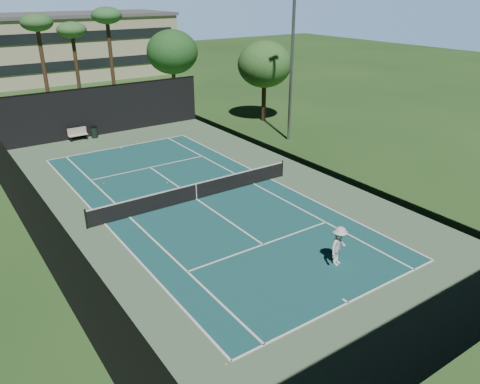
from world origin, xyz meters
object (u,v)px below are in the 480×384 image
object	(u,v)px
tennis_net	(196,191)
tennis_ball_c	(217,178)
tennis_ball_d	(104,183)
tennis_ball_b	(167,183)
park_bench	(78,134)
trash_bin	(94,132)
tennis_ball_a	(226,364)
player	(339,246)

from	to	relation	value
tennis_net	tennis_ball_c	world-z (taller)	tennis_net
tennis_ball_d	tennis_ball_c	bearing A→B (deg)	-27.92
tennis_net	tennis_ball_b	bearing A→B (deg)	95.61
park_bench	trash_bin	bearing A→B (deg)	-4.41
tennis_ball_a	park_bench	size ratio (longest dim) A/B	0.05
player	trash_bin	bearing A→B (deg)	76.15
tennis_ball_d	trash_bin	xyz separation A→B (m)	(2.83, 10.07, 0.45)
tennis_ball_c	tennis_net	bearing A→B (deg)	-142.93
tennis_ball_a	tennis_ball_b	xyz separation A→B (m)	(5.40, 15.09, 0.00)
park_bench	tennis_net	bearing A→B (deg)	-82.34
tennis_net	player	xyz separation A→B (m)	(1.69, -9.61, 0.36)
tennis_ball_c	tennis_ball_d	distance (m)	7.14
tennis_net	park_bench	bearing A→B (deg)	97.66
tennis_net	player	distance (m)	9.77
tennis_ball_a	tennis_ball_b	world-z (taller)	tennis_ball_b
tennis_net	tennis_ball_c	xyz separation A→B (m)	(2.70, 2.04, -0.52)
tennis_net	tennis_ball_c	bearing A→B (deg)	37.07
player	trash_bin	distance (m)	25.18
tennis_ball_d	park_bench	distance (m)	10.29
tennis_ball_c	park_bench	bearing A→B (deg)	109.51
tennis_ball_c	trash_bin	distance (m)	13.86
tennis_net	player	world-z (taller)	player
park_bench	tennis_ball_c	bearing A→B (deg)	-70.49
player	tennis_ball_b	distance (m)	12.97
tennis_ball_a	tennis_ball_c	bearing A→B (deg)	58.93
player	tennis_net	bearing A→B (deg)	80.49
tennis_ball_c	park_bench	world-z (taller)	park_bench
tennis_ball_b	park_bench	distance (m)	12.51
player	park_bench	size ratio (longest dim) A/B	1.23
tennis_ball_d	trash_bin	size ratio (longest dim) A/B	0.07
tennis_ball_c	trash_bin	size ratio (longest dim) A/B	0.08
tennis_ball_a	tennis_ball_c	size ratio (longest dim) A/B	0.94
tennis_ball_b	trash_bin	world-z (taller)	trash_bin
park_bench	player	bearing A→B (deg)	-81.45
tennis_ball_a	tennis_ball_c	distance (m)	16.29
player	tennis_ball_d	world-z (taller)	player
tennis_ball_b	player	bearing A→B (deg)	-81.09
tennis_net	park_bench	xyz separation A→B (m)	(-2.09, 15.55, -0.01)
player	tennis_ball_b	xyz separation A→B (m)	(-2.00, 12.79, -0.88)
tennis_ball_d	trash_bin	world-z (taller)	trash_bin
tennis_net	tennis_ball_a	bearing A→B (deg)	-115.60
tennis_ball_c	tennis_ball_d	bearing A→B (deg)	152.08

